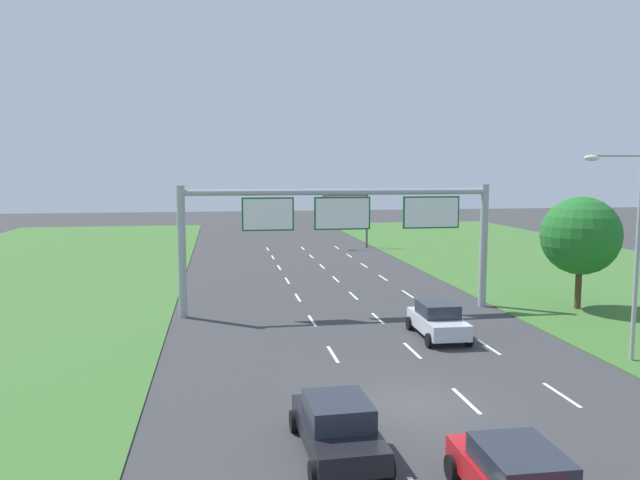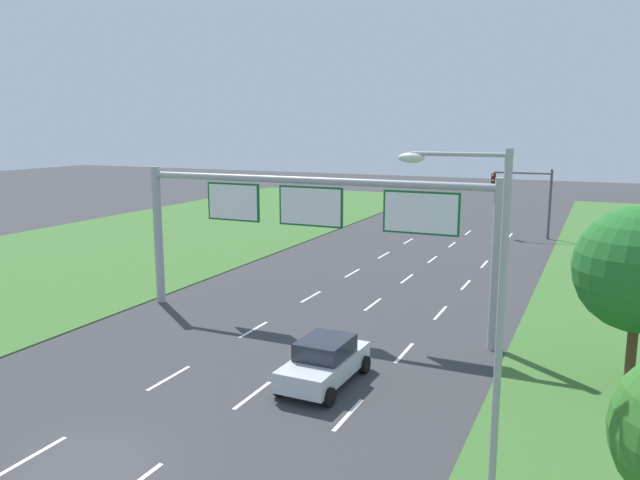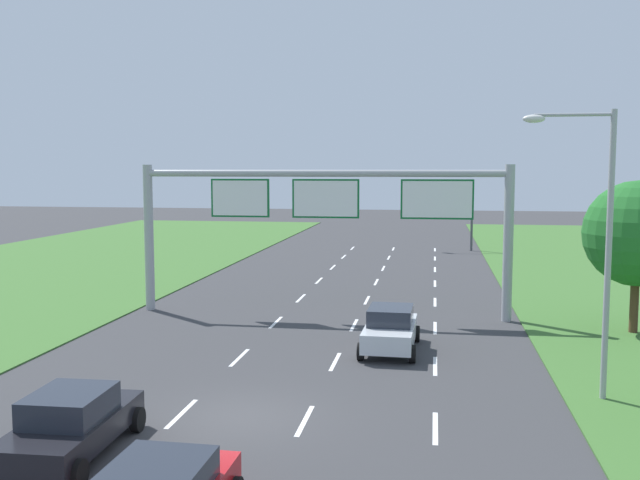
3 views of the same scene
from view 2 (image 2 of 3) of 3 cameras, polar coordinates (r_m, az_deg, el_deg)
The scene contains 9 objects.
ground_plane at distance 18.67m, azimuth -21.17°, elevation -19.10°, with size 200.00×200.00×0.00m, color #38383A.
lane_dashes_inner_left at distance 28.35m, azimuth -6.09°, elevation -8.14°, with size 0.14×62.40×0.01m.
lane_dashes_inner_right at distance 26.82m, azimuth 0.45°, elevation -9.17°, with size 0.14×62.40×0.01m.
lane_dashes_slip at distance 25.68m, azimuth 7.71°, elevation -10.18°, with size 0.14×62.40×0.01m.
car_near_red at distance 22.32m, azimuth 0.42°, elevation -11.03°, with size 2.14×4.26×1.64m.
sign_gantry at distance 27.91m, azimuth -0.77°, elevation 2.06°, with size 17.24×0.44×7.00m.
traffic_light_mast at distance 53.23m, azimuth 18.27°, elevation 4.34°, with size 4.76×0.49×5.60m.
street_lamp at distance 14.86m, azimuth 14.79°, elevation -5.18°, with size 2.61×0.32×8.50m.
roadside_tree_mid at distance 23.86m, azimuth 27.15°, elevation -2.42°, with size 4.34×4.34×6.35m.
Camera 2 is at (12.07, -11.07, 8.97)m, focal length 35.00 mm.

